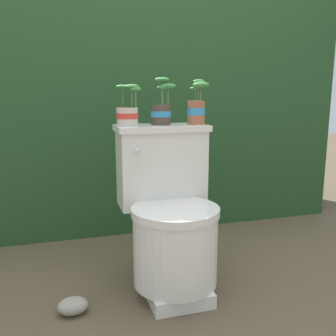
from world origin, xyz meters
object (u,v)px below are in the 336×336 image
at_px(potted_plant_middle, 197,107).
at_px(garden_stone, 73,306).
at_px(toilet, 170,217).
at_px(potted_plant_left, 128,112).
at_px(potted_plant_midleft, 162,109).

xyz_separation_m(potted_plant_middle, garden_stone, (-0.67, -0.26, -0.86)).
distance_m(toilet, potted_plant_left, 0.55).
bearing_deg(toilet, garden_stone, -166.90).
relative_size(toilet, garden_stone, 6.06).
height_order(toilet, potted_plant_left, potted_plant_left).
height_order(toilet, potted_plant_middle, potted_plant_middle).
bearing_deg(potted_plant_left, potted_plant_middle, -0.05).
height_order(potted_plant_left, potted_plant_midleft, potted_plant_midleft).
bearing_deg(garden_stone, toilet, 13.10).
bearing_deg(garden_stone, potted_plant_midleft, 29.34).
bearing_deg(potted_plant_midleft, potted_plant_left, -174.32).
xyz_separation_m(potted_plant_left, potted_plant_middle, (0.36, -0.00, 0.02)).
xyz_separation_m(potted_plant_midleft, garden_stone, (-0.49, -0.27, -0.84)).
bearing_deg(potted_plant_left, garden_stone, -140.46).
distance_m(potted_plant_middle, garden_stone, 1.12).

